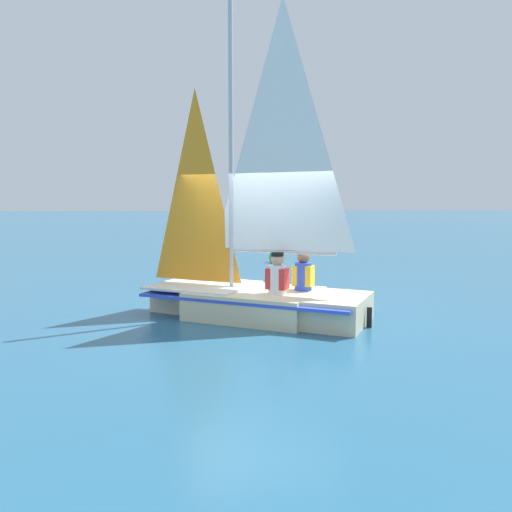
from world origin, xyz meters
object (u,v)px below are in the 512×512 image
Objects in this scene: sailboat_main at (257,276)px; buoy_marker at (277,257)px; sailor_helm at (277,284)px; sailor_crew at (303,282)px.

buoy_marker is (-2.11, -7.84, -0.52)m from sailboat_main.
buoy_marker is at bearing -68.62° from sailor_helm.
sailboat_main is 0.50m from sailor_helm.
sailor_crew is 1.16× the size of buoy_marker.
sailboat_main is 5.44× the size of buoy_marker.
buoy_marker is at bearing -71.06° from sailboat_main.
sailor_crew is at bearing -119.05° from sailor_helm.
sailor_helm is 1.16× the size of buoy_marker.
sailboat_main is at bearing 22.57° from sailor_crew.
sailboat_main reaches higher than sailor_crew.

